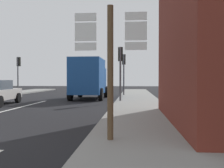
{
  "coord_description": "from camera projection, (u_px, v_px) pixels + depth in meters",
  "views": [
    {
      "loc": [
        6.08,
        -5.01,
        1.52
      ],
      "look_at": [
        4.92,
        8.91,
        1.25
      ],
      "focal_mm": 40.17,
      "sensor_mm": 36.0,
      "label": 1
    }
  ],
  "objects": [
    {
      "name": "lane_centre_stripe",
      "position": [
        0.0,
        112.0,
        11.51
      ],
      "size": [
        0.16,
        12.0,
        0.01
      ],
      "primitive_type": "cube",
      "color": "silver",
      "rests_on": "ground"
    },
    {
      "name": "traffic_light_far_right",
      "position": [
        124.0,
        65.0,
        22.31
      ],
      "size": [
        0.3,
        0.49,
        3.74
      ],
      "color": "#47474C",
      "rests_on": "ground"
    },
    {
      "name": "traffic_light_far_left",
      "position": [
        18.0,
        67.0,
        24.89
      ],
      "size": [
        0.3,
        0.49,
        3.72
      ],
      "color": "#47474C",
      "rests_on": "ground"
    },
    {
      "name": "sidewalk_right",
      "position": [
        139.0,
        107.0,
        12.96
      ],
      "size": [
        2.89,
        44.0,
        0.14
      ],
      "primitive_type": "cube",
      "color": "gray",
      "rests_on": "ground"
    },
    {
      "name": "ground_plane",
      "position": [
        34.0,
        104.0,
        15.49
      ],
      "size": [
        80.0,
        80.0,
        0.0
      ],
      "primitive_type": "plane",
      "color": "black"
    },
    {
      "name": "traffic_light_near_right",
      "position": [
        120.0,
        62.0,
        16.25
      ],
      "size": [
        0.3,
        0.49,
        3.6
      ],
      "color": "#47474C",
      "rests_on": "ground"
    },
    {
      "name": "route_sign_post",
      "position": [
        110.0,
        62.0,
        5.72
      ],
      "size": [
        1.66,
        0.14,
        3.2
      ],
      "color": "brown",
      "rests_on": "ground"
    },
    {
      "name": "delivery_truck",
      "position": [
        89.0,
        78.0,
        19.18
      ],
      "size": [
        2.49,
        5.01,
        3.05
      ],
      "color": "#19478C",
      "rests_on": "ground"
    }
  ]
}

